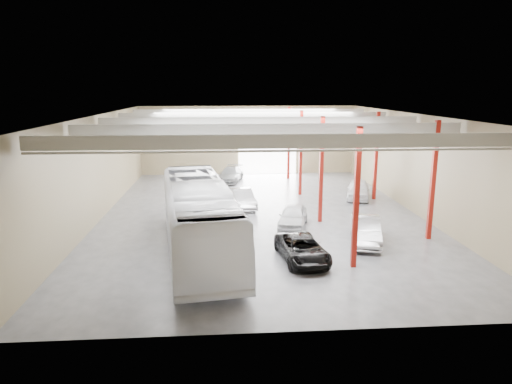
{
  "coord_description": "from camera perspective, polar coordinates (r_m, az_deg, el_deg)",
  "views": [
    {
      "loc": [
        -2.63,
        -31.06,
        8.72
      ],
      "look_at": [
        -0.53,
        -2.44,
        2.2
      ],
      "focal_mm": 32.0,
      "sensor_mm": 36.0,
      "label": 1
    }
  ],
  "objects": [
    {
      "name": "car_row_b",
      "position": [
        34.13,
        -1.74,
        -0.82
      ],
      "size": [
        2.14,
        4.36,
        1.38
      ],
      "primitive_type": "imported",
      "rotation": [
        0.0,
        0.0,
        0.17
      ],
      "color": "#B4B4B9",
      "rests_on": "ground"
    },
    {
      "name": "car_row_a",
      "position": [
        29.4,
        4.65,
        -3.03
      ],
      "size": [
        2.68,
        4.51,
        1.44
      ],
      "primitive_type": "imported",
      "rotation": [
        0.0,
        0.0,
        -0.25
      ],
      "color": "silver",
      "rests_on": "ground"
    },
    {
      "name": "car_row_c",
      "position": [
        43.81,
        -3.21,
        2.2
      ],
      "size": [
        2.93,
        4.95,
        1.35
      ],
      "primitive_type": "imported",
      "rotation": [
        0.0,
        0.0,
        -0.24
      ],
      "color": "slate",
      "rests_on": "ground"
    },
    {
      "name": "depot_shell",
      "position": [
        31.88,
        0.81,
        6.05
      ],
      "size": [
        22.12,
        32.12,
        7.06
      ],
      "color": "#4A4A4F",
      "rests_on": "ground"
    },
    {
      "name": "coach_bus",
      "position": [
        24.81,
        -7.2,
        -3.12
      ],
      "size": [
        5.23,
        14.38,
        3.92
      ],
      "primitive_type": "imported",
      "rotation": [
        0.0,
        0.0,
        0.14
      ],
      "color": "white",
      "rests_on": "ground"
    },
    {
      "name": "car_right_near",
      "position": [
        27.1,
        13.51,
        -4.66
      ],
      "size": [
        2.69,
        4.85,
        1.52
      ],
      "primitive_type": "imported",
      "rotation": [
        0.0,
        0.0,
        -0.25
      ],
      "color": "#B7B8BC",
      "rests_on": "ground"
    },
    {
      "name": "black_sedan",
      "position": [
        23.85,
        5.79,
        -7.09
      ],
      "size": [
        2.64,
        4.79,
        1.27
      ],
      "primitive_type": "imported",
      "rotation": [
        0.0,
        0.0,
        0.12
      ],
      "color": "black",
      "rests_on": "ground"
    },
    {
      "name": "car_right_far",
      "position": [
        37.9,
        12.66,
        0.33
      ],
      "size": [
        2.99,
        4.68,
        1.48
      ],
      "primitive_type": "imported",
      "rotation": [
        0.0,
        0.0,
        -0.31
      ],
      "color": "white",
      "rests_on": "ground"
    }
  ]
}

